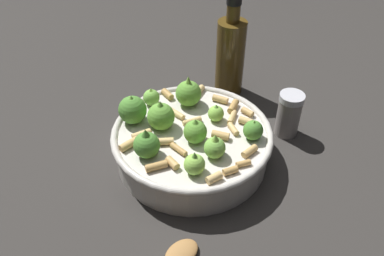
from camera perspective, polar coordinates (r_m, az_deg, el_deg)
name	(u,v)px	position (r m, az deg, el deg)	size (l,w,h in m)	color
ground_plane	(192,157)	(0.69, 0.00, -4.25)	(2.40, 2.40, 0.00)	#2D2B28
cooking_pan	(190,140)	(0.66, -0.29, -1.76)	(0.27, 0.27, 0.12)	beige
pepper_shaker	(289,114)	(0.73, 13.87, 1.96)	(0.04, 0.04, 0.09)	gray
olive_oil_bottle	(230,55)	(0.80, 5.59, 10.49)	(0.06, 0.06, 0.21)	#4C3814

